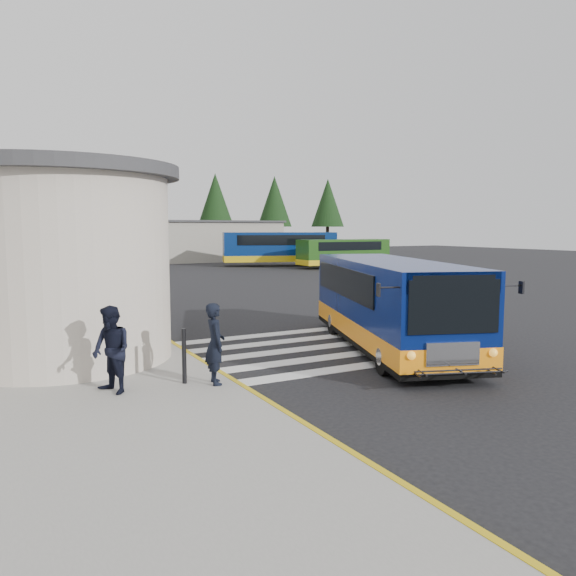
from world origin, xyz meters
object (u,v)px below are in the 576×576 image
pedestrian_b (111,350)px  bollard (184,356)px  transit_bus (389,307)px  far_bus_b (343,252)px  pedestrian_a (215,344)px  far_bus_a (279,247)px

pedestrian_b → bollard: bearing=67.9°
transit_bus → pedestrian_b: transit_bus is taller
pedestrian_b → far_bus_b: size_ratio=0.21×
transit_bus → pedestrian_a: bearing=-145.6°
transit_bus → pedestrian_b: size_ratio=5.22×
transit_bus → far_bus_b: (17.24, 28.02, 0.17)m
transit_bus → far_bus_a: bearing=87.2°
pedestrian_b → far_bus_a: 40.33m
pedestrian_a → bollard: size_ratio=1.46×
transit_bus → far_bus_b: transit_bus is taller
bollard → far_bus_b: 37.59m
bollard → pedestrian_a: bearing=-30.7°
bollard → far_bus_b: size_ratio=0.14×
bollard → far_bus_a: far_bus_a is taller
far_bus_b → pedestrian_b: bearing=140.1°
pedestrian_b → far_bus_b: (25.13, 29.24, 0.35)m
far_bus_a → transit_bus: bearing=176.4°
far_bus_a → bollard: bearing=168.4°
transit_bus → pedestrian_a: (-5.83, -1.54, -0.19)m
transit_bus → bollard: (-6.40, -1.20, -0.47)m
transit_bus → bollard: 6.53m
transit_bus → bollard: transit_bus is taller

